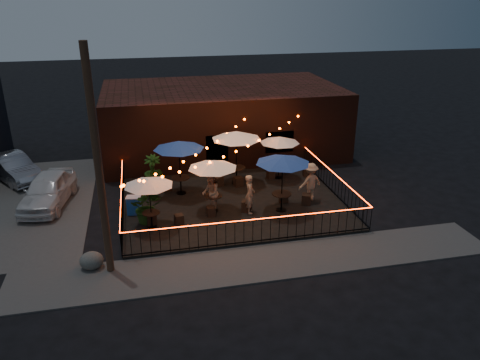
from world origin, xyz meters
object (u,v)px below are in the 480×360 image
Objects in this scene: cafe_table_0 at (149,183)px; cafe_table_3 at (236,136)px; cafe_table_2 at (213,165)px; utility_pole at (98,167)px; cafe_table_4 at (283,160)px; cooler at (134,205)px; cafe_table_1 at (179,146)px; boulder at (92,261)px; cafe_table_5 at (280,140)px.

cafe_table_3 is (4.47, 3.97, 0.50)m from cafe_table_0.
cafe_table_0 is 2.96m from cafe_table_2.
utility_pole is 3.03× the size of cafe_table_4.
cooler is (-6.46, 1.07, -1.99)m from cafe_table_4.
cooler is at bearing -154.16° from cafe_table_3.
cafe_table_3 is at bearing 13.37° from cafe_table_1.
utility_pole is 3.73m from boulder.
cafe_table_1 is (3.15, 6.07, -1.41)m from utility_pole.
cafe_table_2 is 0.92× the size of cafe_table_4.
cafe_table_5 is (2.31, 0.21, -0.45)m from cafe_table_3.
cafe_table_3 is at bearing 48.08° from utility_pole.
utility_pole is at bearing -139.07° from cafe_table_2.
cafe_table_4 is 3.94m from cafe_table_5.
cafe_table_1 is 5.10m from cafe_table_4.
cafe_table_1 is 7.27m from boulder.
boulder is (-9.04, -6.68, -1.89)m from cafe_table_5.
cafe_table_4 is 6.85m from cooler.
utility_pole reaches higher than cafe_table_2.
cafe_table_5 is 3.12× the size of boulder.
utility_pole is at bearing -90.83° from cooler.
cafe_table_0 is at bearing -53.40° from cooler.
cafe_table_4 is at bearing 23.43° from utility_pole.
cafe_table_4 reaches higher than cafe_table_2.
cafe_table_3 is (1.69, 2.97, 0.33)m from cafe_table_2.
cafe_table_5 is 3.31× the size of cooler.
utility_pole is 3.70m from cafe_table_0.
cafe_table_4 is 0.97× the size of cafe_table_5.
boulder is at bearing -145.23° from cafe_table_2.
cafe_table_5 is at bearing 38.45° from cafe_table_2.
cafe_table_4 is at bearing 3.98° from cafe_table_0.
boulder is (-8.02, -2.89, -2.22)m from cafe_table_4.
cafe_table_5 reaches higher than boulder.
cafe_table_4 is at bearing -34.34° from cafe_table_1.
cafe_table_0 is (1.60, 2.79, -1.82)m from utility_pole.
cafe_table_3 is 3.80m from cafe_table_4.
cafe_table_2 is 3.93m from cooler.
cafe_table_5 reaches higher than cafe_table_0.
cafe_table_0 is 3.01× the size of cooler.
cafe_table_2 is 3.05m from cafe_table_4.
cafe_table_2 is at bearing 40.93° from utility_pole.
cafe_table_4 is at bearing 1.74° from cooler.
cafe_table_5 is at bearing 31.69° from cafe_table_0.
cafe_table_2 is at bearing 34.77° from boulder.
cooler is at bearing 172.46° from cafe_table_2.
cafe_table_2 is 3.43m from cafe_table_3.
cafe_table_3 is at bearing 109.90° from cafe_table_4.
utility_pole is 11.05m from cafe_table_5.
cafe_table_5 is at bearing 5.30° from cafe_table_3.
cooler is 4.26m from boulder.
cafe_table_1 is 0.98× the size of cafe_table_5.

